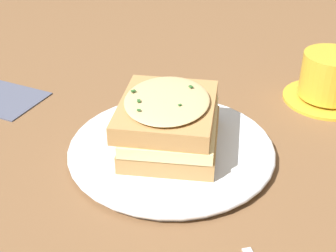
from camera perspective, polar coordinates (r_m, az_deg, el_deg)
name	(u,v)px	position (r m, az deg, el deg)	size (l,w,h in m)	color
ground_plane	(171,154)	(0.58, 0.41, -3.43)	(2.40, 2.40, 0.00)	brown
dinner_plate	(168,149)	(0.57, 0.00, -2.83)	(0.25, 0.25, 0.01)	white
sandwich	(167,123)	(0.55, -0.12, 0.35)	(0.13, 0.15, 0.07)	#B2844C
teacup_with_saucer	(330,80)	(0.72, 19.14, 5.30)	(0.12, 0.13, 0.07)	gold
napkin	(3,98)	(0.74, -19.42, 3.19)	(0.11, 0.09, 0.00)	#4C5166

